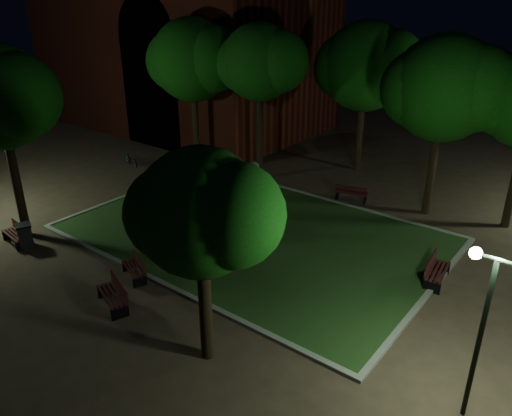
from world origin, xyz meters
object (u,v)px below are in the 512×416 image
at_px(bench_near_left, 135,269).
at_px(bench_west_near, 17,235).
at_px(monument, 253,214).
at_px(bench_right_side, 436,271).
at_px(bicycle, 131,159).
at_px(trash_bin, 25,235).
at_px(bench_near_right, 114,295).
at_px(bench_far_side, 351,194).

height_order(bench_near_left, bench_west_near, bench_west_near).
bearing_deg(bench_near_left, monument, 99.10).
distance_m(monument, bench_right_side, 7.55).
height_order(monument, bench_right_side, monument).
xyz_separation_m(bench_right_side, bicycle, (-18.67, 1.62, -0.04)).
bearing_deg(trash_bin, bench_near_right, -3.90).
bearing_deg(bench_near_right, bench_near_left, 138.36).
bearing_deg(bench_near_right, bench_west_near, -162.57).
distance_m(bench_far_side, trash_bin, 14.82).
bearing_deg(bench_west_near, monument, 49.24).
bearing_deg(trash_bin, bicycle, 116.38).
bearing_deg(trash_bin, bench_right_side, 28.13).
relative_size(bench_west_near, bicycle, 1.05).
xyz_separation_m(bench_west_near, trash_bin, (0.54, 0.08, 0.11)).
distance_m(bench_near_right, bicycle, 14.45).
bearing_deg(bench_right_side, trash_bin, 111.11).
height_order(monument, bicycle, monument).
bearing_deg(bicycle, trash_bin, -137.50).
bearing_deg(bench_west_near, bicycle, 120.10).
bearing_deg(bench_near_right, trash_bin, -163.58).
height_order(monument, bench_far_side, monument).
bearing_deg(bench_west_near, bench_near_left, 18.57).
bearing_deg(bench_right_side, bench_far_side, 43.93).
relative_size(bench_far_side, bicycle, 1.10).
bearing_deg(monument, bicycle, 166.72).
relative_size(bench_near_right, bench_far_side, 1.06).
relative_size(monument, bicycle, 2.11).
distance_m(bench_right_side, trash_bin, 16.02).
bearing_deg(bench_near_left, bicycle, 163.49).
relative_size(bench_near_right, bench_west_near, 1.11).
bearing_deg(monument, bench_far_side, 74.42).
bearing_deg(monument, trash_bin, -135.58).
xyz_separation_m(bench_near_right, bench_west_near, (-6.80, 0.34, -0.03)).
bearing_deg(bench_west_near, trash_bin, 15.33).
bearing_deg(bench_right_side, bicycle, 78.01).
distance_m(bench_right_side, bicycle, 18.74).
height_order(monument, bench_near_right, monument).
height_order(bench_right_side, bicycle, bench_right_side).
bearing_deg(bench_near_right, bench_right_side, 65.71).
height_order(bench_near_right, bench_right_side, bench_right_side).
xyz_separation_m(bench_right_side, trash_bin, (-14.12, -7.55, 0.06)).
height_order(bench_near_right, bench_west_near, bench_near_right).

